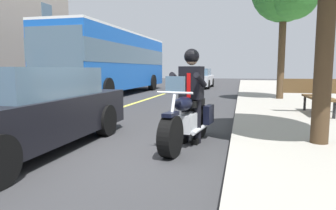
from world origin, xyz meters
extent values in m
plane|color=#333335|center=(0.00, 0.00, 0.00)|extent=(80.00, 80.00, 0.00)
cube|color=#E5DB4C|center=(0.00, -2.00, 0.01)|extent=(60.00, 0.16, 0.01)
cylinder|color=black|center=(0.04, 1.11, 0.33)|extent=(0.68, 0.29, 0.66)
cylinder|color=black|center=(-1.50, 1.33, 0.33)|extent=(0.68, 0.29, 0.66)
cube|color=silver|center=(-0.75, 1.23, 0.42)|extent=(0.59, 0.36, 0.32)
ellipsoid|color=black|center=(-0.56, 1.20, 0.78)|extent=(0.59, 0.36, 0.24)
cube|color=black|center=(-1.10, 1.28, 0.74)|extent=(0.73, 0.38, 0.12)
cube|color=black|center=(-1.41, 1.54, 0.48)|extent=(0.41, 0.18, 0.36)
cube|color=black|center=(-1.48, 1.11, 0.48)|extent=(0.41, 0.18, 0.36)
cylinder|color=silver|center=(0.02, 1.11, 0.60)|extent=(0.35, 0.10, 0.76)
cylinder|color=silver|center=(-0.14, 1.14, 1.00)|extent=(0.12, 0.60, 0.04)
cube|color=black|center=(0.04, 1.11, 0.68)|extent=(0.38, 0.21, 0.06)
cylinder|color=silver|center=(-1.03, 1.43, 0.26)|extent=(0.90, 0.21, 0.08)
cube|color=slate|center=(-0.16, 1.14, 1.12)|extent=(0.09, 0.32, 0.28)
cylinder|color=black|center=(-0.98, 1.38, 0.42)|extent=(0.14, 0.14, 0.84)
cube|color=black|center=(-0.92, 1.37, 0.05)|extent=(0.27, 0.15, 0.10)
cylinder|color=black|center=(-1.02, 1.14, 0.42)|extent=(0.14, 0.14, 0.84)
cube|color=black|center=(-0.96, 1.13, 0.05)|extent=(0.27, 0.15, 0.10)
cube|color=black|center=(-1.00, 1.26, 1.12)|extent=(0.37, 0.44, 0.60)
cube|color=red|center=(-0.84, 1.24, 1.08)|extent=(0.03, 0.07, 0.44)
cylinder|color=black|center=(-0.79, 1.45, 1.18)|extent=(0.56, 0.18, 0.28)
cylinder|color=black|center=(-0.85, 1.02, 1.18)|extent=(0.56, 0.18, 0.28)
sphere|color=tan|center=(-1.00, 1.26, 1.55)|extent=(0.22, 0.22, 0.22)
sphere|color=black|center=(-1.00, 1.26, 1.60)|extent=(0.28, 0.28, 0.28)
cube|color=blue|center=(-11.04, -4.64, 1.77)|extent=(11.00, 2.50, 2.85)
cube|color=slate|center=(-11.04, -4.64, 2.10)|extent=(11.04, 2.52, 0.90)
cube|color=slate|center=(-5.54, -4.64, 2.00)|extent=(0.06, 2.40, 1.90)
cube|color=white|center=(-11.04, -4.64, 3.25)|extent=(11.00, 2.50, 0.10)
cylinder|color=black|center=(-7.44, -3.44, 0.50)|extent=(1.00, 0.30, 1.00)
cylinder|color=black|center=(-7.44, -5.84, 0.50)|extent=(1.00, 0.30, 1.00)
cylinder|color=black|center=(-14.24, -3.44, 0.50)|extent=(1.00, 0.30, 1.00)
cylinder|color=black|center=(-14.24, -5.84, 0.50)|extent=(1.00, 0.30, 1.00)
cube|color=black|center=(0.29, -1.39, 0.55)|extent=(4.60, 1.80, 0.70)
cube|color=slate|center=(0.09, -1.39, 1.10)|extent=(2.40, 1.60, 0.60)
cylinder|color=black|center=(-1.16, -0.54, 0.32)|extent=(0.64, 0.22, 0.64)
cylinder|color=black|center=(-1.16, -2.24, 0.32)|extent=(0.64, 0.22, 0.64)
cube|color=silver|center=(-17.62, -0.92, 0.55)|extent=(4.60, 1.80, 0.70)
cube|color=slate|center=(-17.42, -0.92, 1.10)|extent=(2.40, 1.60, 0.60)
cylinder|color=black|center=(-19.07, -1.77, 0.32)|extent=(0.64, 0.22, 0.64)
cylinder|color=black|center=(-19.07, -0.07, 0.32)|extent=(0.64, 0.22, 0.64)
cylinder|color=black|center=(-16.17, -1.77, 0.32)|extent=(0.64, 0.22, 0.64)
cylinder|color=black|center=(-16.17, -0.07, 0.32)|extent=(0.64, 0.22, 0.64)
cube|color=brown|center=(-4.39, 4.20, 0.60)|extent=(1.81, 0.55, 0.06)
cube|color=brown|center=(-4.61, 4.19, 0.90)|extent=(0.11, 1.80, 0.40)
cube|color=black|center=(-3.65, 4.40, 0.36)|extent=(0.06, 0.06, 0.42)
cube|color=black|center=(-3.64, 4.04, 0.36)|extent=(0.06, 0.06, 0.42)
cube|color=black|center=(-5.15, 4.36, 0.36)|extent=(0.06, 0.06, 0.42)
cube|color=black|center=(-5.14, 4.00, 0.36)|extent=(0.06, 0.06, 0.42)
cylinder|color=#4C3823|center=(-8.75, 3.70, 1.84)|extent=(0.28, 0.28, 3.39)
cylinder|color=#42301E|center=(-0.86, 3.44, 1.61)|extent=(0.28, 0.28, 2.93)
cube|color=slate|center=(-14.30, -10.97, 2.00)|extent=(1.10, 0.06, 1.60)
cube|color=slate|center=(-14.30, -10.97, 5.00)|extent=(1.10, 0.06, 1.60)
camera|label=1|loc=(4.53, 2.16, 1.37)|focal=32.47mm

